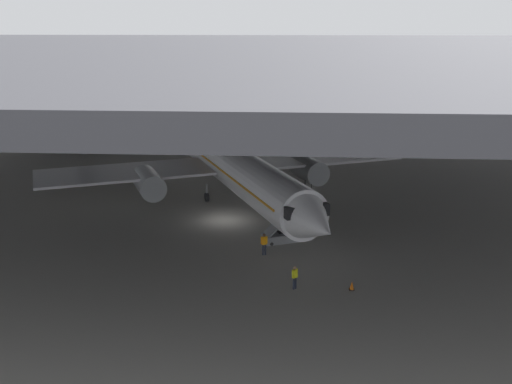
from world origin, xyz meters
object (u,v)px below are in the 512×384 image
(traffic_cone_orange, at_px, (352,286))
(boarding_stairs, at_px, (288,232))
(airplane_main, at_px, (238,170))
(crew_worker_near_nose, at_px, (295,276))
(airplane_distant, at_px, (70,120))
(crew_worker_by_stairs, at_px, (264,243))

(traffic_cone_orange, bearing_deg, boarding_stairs, 115.74)
(airplane_main, bearing_deg, crew_worker_near_nose, -73.69)
(boarding_stairs, distance_m, airplane_distant, 54.30)
(crew_worker_near_nose, bearing_deg, airplane_distant, 123.61)
(traffic_cone_orange, bearing_deg, airplane_distant, 126.52)
(airplane_main, height_order, airplane_distant, airplane_main)
(crew_worker_near_nose, distance_m, airplane_distant, 62.22)
(airplane_main, distance_m, crew_worker_by_stairs, 13.65)
(boarding_stairs, height_order, airplane_distant, airplane_distant)
(crew_worker_by_stairs, xyz_separation_m, traffic_cone_orange, (6.21, -5.86, -0.71))
(airplane_distant, relative_size, traffic_cone_orange, 46.63)
(crew_worker_by_stairs, height_order, airplane_distant, airplane_distant)
(crew_worker_near_nose, distance_m, crew_worker_by_stairs, 6.44)
(airplane_main, relative_size, crew_worker_near_nose, 22.78)
(crew_worker_by_stairs, distance_m, traffic_cone_orange, 8.56)
(boarding_stairs, bearing_deg, airplane_distant, 128.54)
(airplane_main, relative_size, crew_worker_by_stairs, 21.39)
(boarding_stairs, height_order, crew_worker_by_stairs, boarding_stairs)
(crew_worker_by_stairs, height_order, traffic_cone_orange, crew_worker_by_stairs)
(airplane_main, height_order, traffic_cone_orange, airplane_main)
(crew_worker_near_nose, distance_m, traffic_cone_orange, 3.89)
(airplane_main, distance_m, crew_worker_near_nose, 19.98)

